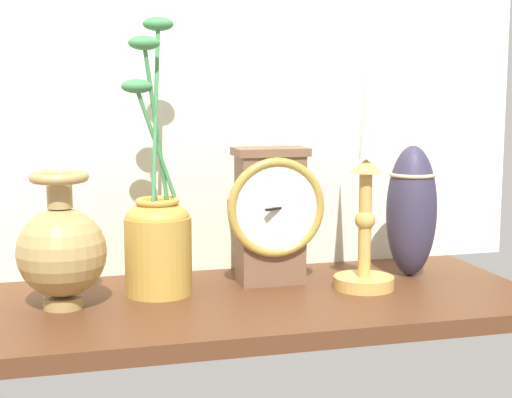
% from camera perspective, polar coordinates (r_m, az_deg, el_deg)
% --- Properties ---
extents(ground_plane, '(1.00, 0.36, 0.02)m').
position_cam_1_polar(ground_plane, '(1.12, -4.93, -7.93)').
color(ground_plane, '#552F1B').
extents(back_wall, '(1.20, 0.02, 0.65)m').
position_cam_1_polar(back_wall, '(1.26, -6.63, 9.40)').
color(back_wall, white).
rests_on(back_wall, ground_plane).
extents(mantel_clock, '(0.15, 0.09, 0.21)m').
position_cam_1_polar(mantel_clock, '(1.18, 1.13, -1.03)').
color(mantel_clock, brown).
rests_on(mantel_clock, ground_plane).
extents(candlestick_tall_left, '(0.09, 0.09, 0.36)m').
position_cam_1_polar(candlestick_tall_left, '(1.16, 7.91, -0.99)').
color(candlestick_tall_left, tan).
rests_on(candlestick_tall_left, ground_plane).
extents(brass_vase_bulbous, '(0.12, 0.12, 0.18)m').
position_cam_1_polar(brass_vase_bulbous, '(1.09, -13.87, -3.51)').
color(brass_vase_bulbous, tan).
rests_on(brass_vase_bulbous, ground_plane).
extents(brass_vase_jar, '(0.10, 0.10, 0.39)m').
position_cam_1_polar(brass_vase_jar, '(1.14, -7.13, -2.50)').
color(brass_vase_jar, '#BB923B').
rests_on(brass_vase_jar, ground_plane).
extents(tall_ceramic_vase, '(0.08, 0.08, 0.21)m').
position_cam_1_polar(tall_ceramic_vase, '(1.26, 11.16, -0.80)').
color(tall_ceramic_vase, '#36314B').
rests_on(tall_ceramic_vase, ground_plane).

